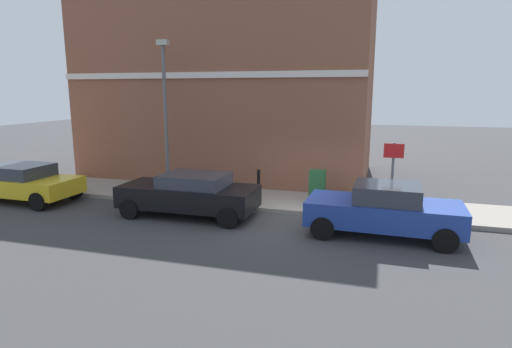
# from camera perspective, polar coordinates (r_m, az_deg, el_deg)

# --- Properties ---
(ground) EXTENTS (80.00, 80.00, 0.00)m
(ground) POSITION_cam_1_polar(r_m,az_deg,el_deg) (13.49, 4.85, -6.17)
(ground) COLOR #38383A
(sidewalk) EXTENTS (2.67, 30.00, 0.15)m
(sidewalk) POSITION_cam_1_polar(r_m,az_deg,el_deg) (17.29, -13.66, -2.31)
(sidewalk) COLOR gray
(sidewalk) RESTS_ON ground
(corner_building) EXTENTS (7.42, 12.77, 8.36)m
(corner_building) POSITION_cam_1_polar(r_m,az_deg,el_deg) (20.69, -3.12, 11.63)
(corner_building) COLOR brown
(corner_building) RESTS_ON ground
(car_blue) EXTENTS (1.96, 4.23, 1.49)m
(car_blue) POSITION_cam_1_polar(r_m,az_deg,el_deg) (12.34, 16.84, -4.63)
(car_blue) COLOR navy
(car_blue) RESTS_ON ground
(car_black) EXTENTS (1.92, 4.42, 1.40)m
(car_black) POSITION_cam_1_polar(r_m,az_deg,el_deg) (13.84, -8.92, -2.62)
(car_black) COLOR black
(car_black) RESTS_ON ground
(car_yellow) EXTENTS (2.02, 4.32, 1.36)m
(car_yellow) POSITION_cam_1_polar(r_m,az_deg,el_deg) (17.78, -29.12, -0.94)
(car_yellow) COLOR gold
(car_yellow) RESTS_ON ground
(utility_cabinet) EXTENTS (0.46, 0.61, 1.15)m
(utility_cabinet) POSITION_cam_1_polar(r_m,az_deg,el_deg) (15.00, 8.25, -1.78)
(utility_cabinet) COLOR #1E4C28
(utility_cabinet) RESTS_ON sidewalk
(bollard_near_cabinet) EXTENTS (0.14, 0.14, 1.04)m
(bollard_near_cabinet) POSITION_cam_1_polar(r_m,az_deg,el_deg) (15.54, 0.35, -1.12)
(bollard_near_cabinet) COLOR black
(bollard_near_cabinet) RESTS_ON sidewalk
(street_sign) EXTENTS (0.08, 0.60, 2.30)m
(street_sign) POSITION_cam_1_polar(r_m,az_deg,el_deg) (13.77, 17.95, 0.79)
(street_sign) COLOR #59595B
(street_sign) RESTS_ON sidewalk
(lamppost) EXTENTS (0.20, 0.44, 5.72)m
(lamppost) POSITION_cam_1_polar(r_m,az_deg,el_deg) (16.70, -12.13, 8.49)
(lamppost) COLOR #59595B
(lamppost) RESTS_ON sidewalk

